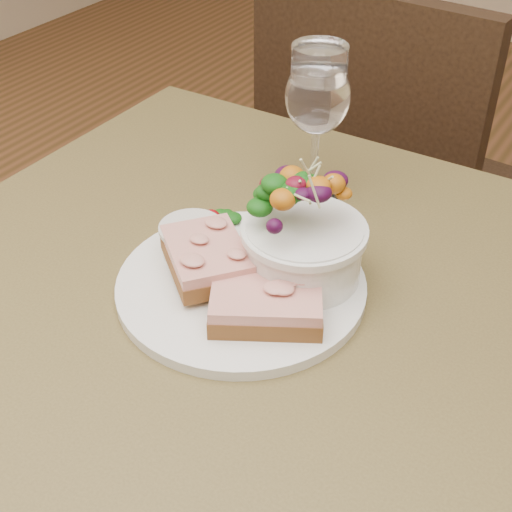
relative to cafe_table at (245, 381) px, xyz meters
The scene contains 9 objects.
cafe_table is the anchor object (origin of this frame).
chair_far 0.83m from the cafe_table, 99.08° to the left, with size 0.45×0.45×0.90m.
dinner_plate 0.11m from the cafe_table, 126.66° to the left, with size 0.26×0.26×0.01m, color white.
sandwich_front 0.13m from the cafe_table, ahead, with size 0.13×0.12×0.03m.
sandwich_back 0.15m from the cafe_table, 162.26° to the left, with size 0.13×0.12×0.03m.
ramekin 0.17m from the cafe_table, 156.30° to the left, with size 0.06×0.06×0.04m.
salad_bowl 0.19m from the cafe_table, 67.98° to the left, with size 0.12×0.12×0.13m.
garnish 0.18m from the cafe_table, 133.23° to the left, with size 0.05×0.04×0.02m.
wine_glass 0.33m from the cafe_table, 101.74° to the left, with size 0.08×0.08×0.18m.
Camera 1 is at (0.29, -0.45, 1.23)m, focal length 50.00 mm.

